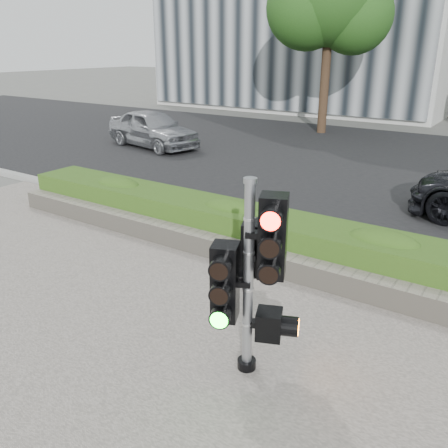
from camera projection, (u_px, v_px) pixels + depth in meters
The scene contains 7 objects.
ground at pixel (200, 329), 6.03m from camera, with size 120.00×120.00×0.00m, color #51514C.
road at pixel (404, 169), 13.81m from camera, with size 60.00×13.00×0.02m, color black.
curb at pixel (305, 244), 8.46m from camera, with size 60.00×0.25×0.12m, color gray.
stone_wall at pixel (272, 262), 7.44m from camera, with size 12.00×0.32×0.34m, color gray.
hedge at pixel (291, 239), 7.89m from camera, with size 12.00×1.00×0.68m, color #588F2C.
traffic_signal at pixel (252, 269), 4.87m from camera, with size 0.79×0.70×2.18m.
car_silver at pixel (153, 129), 16.59m from camera, with size 1.53×3.80×1.30m, color #9FA0A6.
Camera 1 is at (3.13, -4.13, 3.38)m, focal length 38.00 mm.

